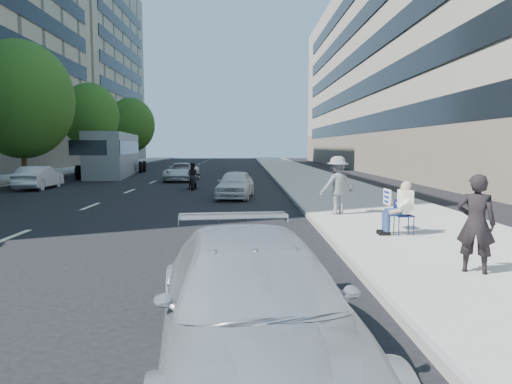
{
  "coord_description": "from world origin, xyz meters",
  "views": [
    {
      "loc": [
        -0.58,
        -9.48,
        2.29
      ],
      "look_at": [
        -0.33,
        0.62,
        1.28
      ],
      "focal_mm": 32.0,
      "sensor_mm": 36.0,
      "label": 1
    }
  ],
  "objects_px": {
    "jogger": "(337,185)",
    "parked_sedan": "(253,305)",
    "pedestrian_woman": "(476,223)",
    "white_sedan_mid": "(39,178)",
    "motorcycle": "(194,177)",
    "bus": "(114,155)",
    "seated_protester": "(399,205)",
    "white_sedan_far": "(182,172)",
    "white_sedan_near": "(235,184)"
  },
  "relations": [
    {
      "from": "parked_sedan",
      "to": "white_sedan_far",
      "type": "bearing_deg",
      "value": 92.76
    },
    {
      "from": "motorcycle",
      "to": "bus",
      "type": "height_order",
      "value": "bus"
    },
    {
      "from": "pedestrian_woman",
      "to": "white_sedan_far",
      "type": "relative_size",
      "value": 0.39
    },
    {
      "from": "seated_protester",
      "to": "bus",
      "type": "bearing_deg",
      "value": 118.92
    },
    {
      "from": "seated_protester",
      "to": "motorcycle",
      "type": "distance_m",
      "value": 15.08
    },
    {
      "from": "white_sedan_near",
      "to": "motorcycle",
      "type": "xyz_separation_m",
      "value": [
        -2.33,
        4.25,
        0.02
      ]
    },
    {
      "from": "pedestrian_woman",
      "to": "motorcycle",
      "type": "distance_m",
      "value": 18.24
    },
    {
      "from": "white_sedan_mid",
      "to": "pedestrian_woman",
      "type": "bearing_deg",
      "value": 129.41
    },
    {
      "from": "bus",
      "to": "parked_sedan",
      "type": "bearing_deg",
      "value": -79.1
    },
    {
      "from": "jogger",
      "to": "parked_sedan",
      "type": "relative_size",
      "value": 0.39
    },
    {
      "from": "jogger",
      "to": "white_sedan_far",
      "type": "xyz_separation_m",
      "value": [
        -7.14,
        16.25,
        -0.47
      ]
    },
    {
      "from": "jogger",
      "to": "pedestrian_woman",
      "type": "xyz_separation_m",
      "value": [
        0.98,
        -6.73,
        -0.07
      ]
    },
    {
      "from": "parked_sedan",
      "to": "white_sedan_near",
      "type": "height_order",
      "value": "parked_sedan"
    },
    {
      "from": "white_sedan_mid",
      "to": "white_sedan_far",
      "type": "height_order",
      "value": "white_sedan_mid"
    },
    {
      "from": "white_sedan_mid",
      "to": "bus",
      "type": "height_order",
      "value": "bus"
    },
    {
      "from": "jogger",
      "to": "white_sedan_mid",
      "type": "xyz_separation_m",
      "value": [
        -14.03,
        10.58,
        -0.45
      ]
    },
    {
      "from": "white_sedan_far",
      "to": "parked_sedan",
      "type": "bearing_deg",
      "value": -79.87
    },
    {
      "from": "seated_protester",
      "to": "white_sedan_mid",
      "type": "distance_m",
      "value": 20.38
    },
    {
      "from": "white_sedan_mid",
      "to": "jogger",
      "type": "bearing_deg",
      "value": 141.47
    },
    {
      "from": "white_sedan_near",
      "to": "bus",
      "type": "distance_m",
      "value": 18.89
    },
    {
      "from": "jogger",
      "to": "parked_sedan",
      "type": "xyz_separation_m",
      "value": [
        -2.84,
        -9.74,
        -0.39
      ]
    },
    {
      "from": "seated_protester",
      "to": "white_sedan_mid",
      "type": "bearing_deg",
      "value": 136.86
    },
    {
      "from": "white_sedan_mid",
      "to": "bus",
      "type": "bearing_deg",
      "value": -95.59
    },
    {
      "from": "pedestrian_woman",
      "to": "motorcycle",
      "type": "xyz_separation_m",
      "value": [
        -6.65,
        16.98,
        -0.36
      ]
    },
    {
      "from": "parked_sedan",
      "to": "white_sedan_mid",
      "type": "relative_size",
      "value": 1.25
    },
    {
      "from": "seated_protester",
      "to": "white_sedan_far",
      "type": "xyz_separation_m",
      "value": [
        -7.97,
        19.61,
        -0.27
      ]
    },
    {
      "from": "pedestrian_woman",
      "to": "white_sedan_near",
      "type": "distance_m",
      "value": 13.45
    },
    {
      "from": "white_sedan_mid",
      "to": "white_sedan_far",
      "type": "bearing_deg",
      "value": -142.04
    },
    {
      "from": "jogger",
      "to": "white_sedan_near",
      "type": "distance_m",
      "value": 6.88
    },
    {
      "from": "pedestrian_woman",
      "to": "white_sedan_mid",
      "type": "distance_m",
      "value": 22.92
    },
    {
      "from": "pedestrian_woman",
      "to": "white_sedan_far",
      "type": "distance_m",
      "value": 24.38
    },
    {
      "from": "seated_protester",
      "to": "pedestrian_woman",
      "type": "relative_size",
      "value": 0.77
    },
    {
      "from": "jogger",
      "to": "white_sedan_mid",
      "type": "height_order",
      "value": "jogger"
    },
    {
      "from": "seated_protester",
      "to": "pedestrian_woman",
      "type": "bearing_deg",
      "value": -87.48
    },
    {
      "from": "white_sedan_mid",
      "to": "seated_protester",
      "type": "bearing_deg",
      "value": 135.33
    },
    {
      "from": "jogger",
      "to": "bus",
      "type": "distance_m",
      "value": 25.73
    },
    {
      "from": "bus",
      "to": "jogger",
      "type": "bearing_deg",
      "value": -66.24
    },
    {
      "from": "white_sedan_mid",
      "to": "bus",
      "type": "xyz_separation_m",
      "value": [
        0.82,
        11.49,
        1.02
      ]
    },
    {
      "from": "jogger",
      "to": "pedestrian_woman",
      "type": "height_order",
      "value": "jogger"
    },
    {
      "from": "white_sedan_near",
      "to": "bus",
      "type": "bearing_deg",
      "value": 127.91
    },
    {
      "from": "jogger",
      "to": "white_sedan_far",
      "type": "height_order",
      "value": "jogger"
    },
    {
      "from": "bus",
      "to": "pedestrian_woman",
      "type": "bearing_deg",
      "value": -70.91
    },
    {
      "from": "parked_sedan",
      "to": "white_sedan_mid",
      "type": "xyz_separation_m",
      "value": [
        -11.19,
        20.32,
        -0.06
      ]
    },
    {
      "from": "white_sedan_far",
      "to": "bus",
      "type": "bearing_deg",
      "value": 136.99
    },
    {
      "from": "bus",
      "to": "white_sedan_near",
      "type": "bearing_deg",
      "value": -65.61
    },
    {
      "from": "white_sedan_near",
      "to": "white_sedan_mid",
      "type": "relative_size",
      "value": 0.96
    },
    {
      "from": "white_sedan_far",
      "to": "motorcycle",
      "type": "height_order",
      "value": "motorcycle"
    },
    {
      "from": "jogger",
      "to": "parked_sedan",
      "type": "bearing_deg",
      "value": 55.7
    },
    {
      "from": "parked_sedan",
      "to": "white_sedan_far",
      "type": "relative_size",
      "value": 1.08
    },
    {
      "from": "seated_protester",
      "to": "pedestrian_woman",
      "type": "xyz_separation_m",
      "value": [
        0.15,
        -3.38,
        0.12
      ]
    }
  ]
}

